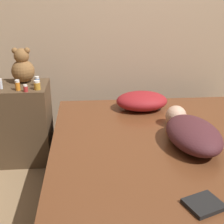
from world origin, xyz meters
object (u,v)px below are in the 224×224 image
(bottle_blue, at_px, (37,81))
(bottle_clear, at_px, (0,84))
(person_lying, at_px, (192,132))
(teddy_bear, at_px, (23,67))
(bottle_orange, at_px, (18,85))
(bottle_red, at_px, (26,88))
(pillow, at_px, (142,101))
(bottle_amber, at_px, (37,85))
(book, at_px, (204,204))

(bottle_blue, bearing_deg, bottle_clear, -169.02)
(person_lying, relative_size, teddy_bear, 2.39)
(bottle_orange, relative_size, bottle_red, 1.52)
(bottle_blue, bearing_deg, pillow, 1.65)
(bottle_amber, relative_size, bottle_orange, 0.87)
(pillow, xyz_separation_m, book, (0.10, -1.36, -0.07))
(pillow, distance_m, bottle_red, 1.02)
(bottle_orange, bearing_deg, book, -46.71)
(teddy_bear, relative_size, bottle_amber, 4.02)
(teddy_bear, bearing_deg, pillow, -5.18)
(pillow, bearing_deg, book, -85.96)
(bottle_clear, xyz_separation_m, book, (1.30, -1.28, -0.28))
(teddy_bear, relative_size, bottle_red, 5.29)
(teddy_bear, bearing_deg, bottle_amber, -56.55)
(bottle_orange, relative_size, book, 0.39)
(bottle_amber, bearing_deg, pillow, 8.04)
(bottle_red, bearing_deg, bottle_clear, 156.53)
(bottle_amber, bearing_deg, bottle_clear, 171.76)
(pillow, height_order, bottle_clear, bottle_clear)
(teddy_bear, distance_m, bottle_amber, 0.28)
(pillow, xyz_separation_m, bottle_clear, (-1.20, -0.08, 0.22))
(bottle_orange, bearing_deg, pillow, 7.44)
(bottle_amber, relative_size, bottle_blue, 0.93)
(pillow, bearing_deg, person_lying, -70.57)
(pillow, height_order, bottle_amber, bottle_amber)
(bottle_orange, bearing_deg, bottle_clear, 159.97)
(bottle_blue, bearing_deg, teddy_bear, 137.83)
(bottle_clear, height_order, bottle_red, bottle_clear)
(person_lying, distance_m, bottle_orange, 1.42)
(pillow, bearing_deg, bottle_orange, -172.56)
(bottle_orange, bearing_deg, bottle_blue, 38.17)
(bottle_orange, bearing_deg, bottle_amber, 3.94)
(teddy_bear, relative_size, bottle_blue, 3.74)
(person_lying, xyz_separation_m, bottle_blue, (-1.15, 0.66, 0.20))
(person_lying, bearing_deg, pillow, 105.11)
(person_lying, relative_size, bottle_blue, 8.95)
(bottle_clear, relative_size, bottle_orange, 0.97)
(bottle_clear, xyz_separation_m, bottle_orange, (0.15, -0.05, 0.00))
(teddy_bear, bearing_deg, bottle_red, -77.33)
(person_lying, bearing_deg, bottle_orange, 152.80)
(bottle_clear, bearing_deg, bottle_amber, -8.24)
(person_lying, distance_m, bottle_blue, 1.34)
(person_lying, xyz_separation_m, book, (-0.15, -0.67, -0.08))
(teddy_bear, bearing_deg, book, -51.84)
(bottle_amber, bearing_deg, book, -51.05)
(bottle_orange, height_order, bottle_red, bottle_orange)
(pillow, bearing_deg, bottle_clear, -176.06)
(person_lying, relative_size, bottle_red, 12.65)
(bottle_clear, xyz_separation_m, bottle_red, (0.22, -0.10, -0.01))
(book, bearing_deg, bottle_red, 132.48)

